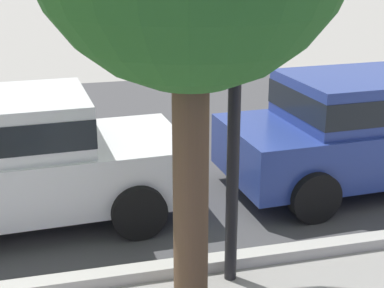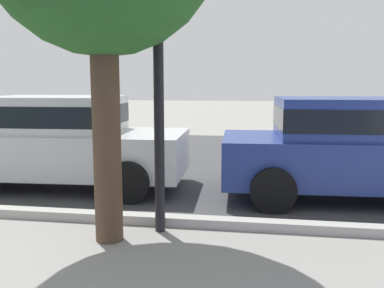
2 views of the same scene
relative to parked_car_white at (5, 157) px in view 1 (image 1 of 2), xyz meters
The scene contains 3 objects.
parked_car_white is the anchor object (origin of this frame).
parked_car_blue 4.77m from the parked_car_white, ahead, with size 4.18×2.08×1.56m.
lamp_post 3.34m from the parked_car_white, 40.82° to the right, with size 0.32×0.32×3.90m.
Camera 1 is at (1.02, -2.10, 3.14)m, focal length 53.66 mm.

